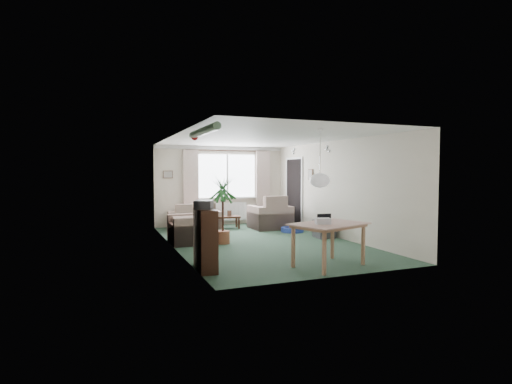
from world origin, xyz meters
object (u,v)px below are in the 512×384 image
object	(u,v)px
armchair_corner	(270,212)
tv_cube	(324,229)
coffee_table	(226,222)
pet_bed	(292,230)
houseplant	(223,209)
bookshelf	(205,239)
armchair_left	(192,223)
sofa	(194,216)
dining_table	(329,245)

from	to	relation	value
armchair_corner	tv_cube	distance (m)	2.06
coffee_table	pet_bed	distance (m)	1.98
coffee_table	houseplant	distance (m)	2.49
bookshelf	houseplant	distance (m)	2.42
armchair_left	houseplant	xyz separation A→B (m)	(0.63, -0.39, 0.32)
sofa	dining_table	world-z (taller)	sofa
sofa	dining_table	xyz separation A→B (m)	(1.16, -5.35, -0.00)
dining_table	tv_cube	world-z (taller)	dining_table
coffee_table	pet_bed	xyz separation A→B (m)	(1.47, -1.31, -0.12)
armchair_left	tv_cube	world-z (taller)	armchair_left
tv_cube	coffee_table	bearing A→B (deg)	131.31
houseplant	pet_bed	size ratio (longest dim) A/B	2.54
tv_cube	dining_table	bearing A→B (deg)	-114.87
bookshelf	houseplant	size ratio (longest dim) A/B	0.66
dining_table	armchair_left	bearing A→B (deg)	118.64
coffee_table	sofa	bearing A→B (deg)	159.88
sofa	armchair_left	size ratio (longest dim) A/B	1.42
pet_bed	houseplant	bearing A→B (deg)	-156.49
sofa	pet_bed	world-z (taller)	sofa
houseplant	armchair_left	bearing A→B (deg)	148.48
coffee_table	tv_cube	world-z (taller)	tv_cube
sofa	dining_table	size ratio (longest dim) A/B	1.26
sofa	armchair_corner	distance (m)	2.19
sofa	coffee_table	distance (m)	0.93
houseplant	tv_cube	xyz separation A→B (m)	(2.57, -0.13, -0.56)
bookshelf	pet_bed	distance (m)	4.55
tv_cube	pet_bed	world-z (taller)	tv_cube
bookshelf	tv_cube	xyz separation A→B (m)	(3.54, 2.07, -0.30)
houseplant	pet_bed	xyz separation A→B (m)	(2.25, 0.98, -0.72)
tv_cube	houseplant	bearing A→B (deg)	-178.06
coffee_table	bookshelf	distance (m)	4.83
houseplant	pet_bed	world-z (taller)	houseplant
bookshelf	dining_table	distance (m)	2.13
houseplant	dining_table	size ratio (longest dim) A/B	1.34
pet_bed	tv_cube	bearing A→B (deg)	-73.99
coffee_table	dining_table	distance (m)	5.05
armchair_corner	tv_cube	world-z (taller)	armchair_corner
sofa	dining_table	distance (m)	5.47
armchair_left	sofa	bearing A→B (deg)	166.34
sofa	tv_cube	bearing A→B (deg)	138.96
armchair_corner	armchair_left	distance (m)	2.95
armchair_left	pet_bed	xyz separation A→B (m)	(2.88, 0.59, -0.40)
armchair_corner	coffee_table	world-z (taller)	armchair_corner
bookshelf	dining_table	world-z (taller)	bookshelf
bookshelf	dining_table	xyz separation A→B (m)	(2.05, -0.54, -0.15)
armchair_corner	pet_bed	size ratio (longest dim) A/B	1.74
coffee_table	houseplant	size ratio (longest dim) A/B	0.51
bookshelf	tv_cube	size ratio (longest dim) A/B	2.17
armchair_corner	pet_bed	distance (m)	0.98
armchair_corner	tv_cube	size ratio (longest dim) A/B	2.27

